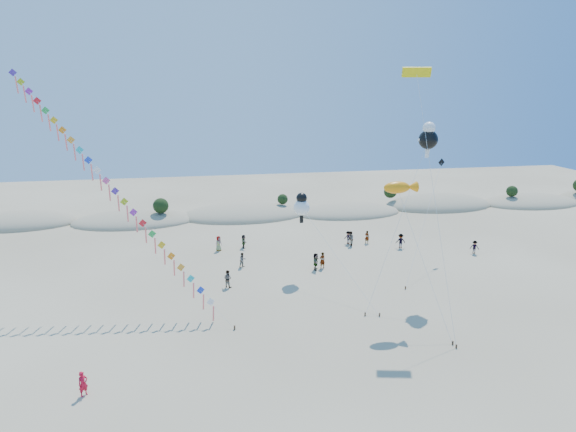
{
  "coord_description": "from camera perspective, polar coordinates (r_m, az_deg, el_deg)",
  "views": [
    {
      "loc": [
        -5.84,
        -25.4,
        18.98
      ],
      "look_at": [
        1.22,
        14.0,
        8.16
      ],
      "focal_mm": 30.0,
      "sensor_mm": 36.0,
      "label": 1
    }
  ],
  "objects": [
    {
      "name": "beachgoers",
      "position": [
        55.64,
        4.04,
        -3.91
      ],
      "size": [
        30.56,
        12.81,
        1.86
      ],
      "color": "slate",
      "rests_on": "ground"
    },
    {
      "name": "kite_train",
      "position": [
        44.59,
        -20.65,
        3.73
      ],
      "size": [
        19.41,
        14.68,
        20.91
      ],
      "color": "#3F2D1E",
      "rests_on": "ground"
    },
    {
      "name": "dune_ridge",
      "position": [
        73.34,
        -4.42,
        0.18
      ],
      "size": [
        145.3,
        11.49,
        5.57
      ],
      "color": "gray",
      "rests_on": "ground"
    },
    {
      "name": "fish_kite",
      "position": [
        41.03,
        13.21,
        3.29
      ],
      "size": [
        3.5,
        7.45,
        11.38
      ],
      "color": "#3F2D1E",
      "rests_on": "ground"
    },
    {
      "name": "cartoon_kite_high",
      "position": [
        47.16,
        16.29,
        8.92
      ],
      "size": [
        8.78,
        7.33,
        15.82
      ],
      "color": "#3F2D1E",
      "rests_on": "ground"
    },
    {
      "name": "ground",
      "position": [
        32.24,
        2.42,
        -20.95
      ],
      "size": [
        160.0,
        160.0,
        0.0
      ],
      "primitive_type": "plane",
      "color": "gray",
      "rests_on": "ground"
    },
    {
      "name": "dark_kite",
      "position": [
        54.7,
        16.65,
        2.2
      ],
      "size": [
        8.66,
        10.54,
        11.04
      ],
      "color": "#3F2D1E",
      "rests_on": "ground"
    },
    {
      "name": "parafoil_kite",
      "position": [
        42.19,
        15.06,
        15.67
      ],
      "size": [
        2.39,
        9.58,
        20.52
      ],
      "color": "#3F2D1E",
      "rests_on": "ground"
    },
    {
      "name": "flyer_foreground",
      "position": [
        34.63,
        -23.12,
        -17.82
      ],
      "size": [
        0.72,
        0.7,
        1.67
      ],
      "primitive_type": "imported",
      "rotation": [
        0.0,
        0.0,
        0.69
      ],
      "color": "red",
      "rests_on": "ground"
    },
    {
      "name": "cartoon_kite_low",
      "position": [
        48.84,
        1.63,
        1.25
      ],
      "size": [
        5.43,
        11.89,
        8.61
      ],
      "color": "#3F2D1E",
      "rests_on": "ground"
    }
  ]
}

